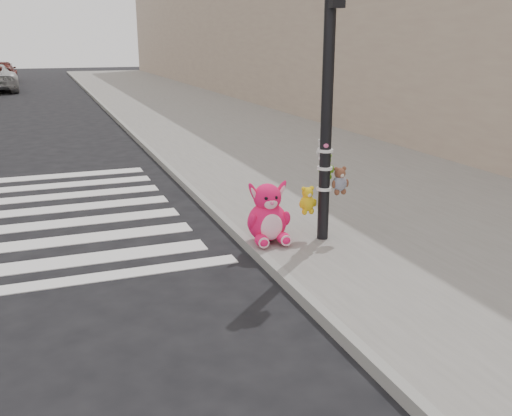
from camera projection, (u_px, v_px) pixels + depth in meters
name	position (u px, v px, depth m)	size (l,w,h in m)	color
ground	(176.00, 335.00, 5.88)	(120.00, 120.00, 0.00)	black
sidewalk_near	(267.00, 142.00, 16.52)	(7.00, 80.00, 0.14)	slate
curb_edge	(149.00, 150.00, 15.36)	(0.12, 80.00, 0.15)	gray
signal_pole	(326.00, 128.00, 7.89)	(0.70, 0.49, 4.00)	black
pink_bunny	(268.00, 217.00, 8.10)	(0.64, 0.68, 0.90)	#FF155D
red_teddy	(268.00, 235.00, 8.17)	(0.13, 0.09, 0.19)	#A8102D
car_maroon_near	(1.00, 72.00, 40.20)	(1.98, 4.87, 1.41)	maroon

